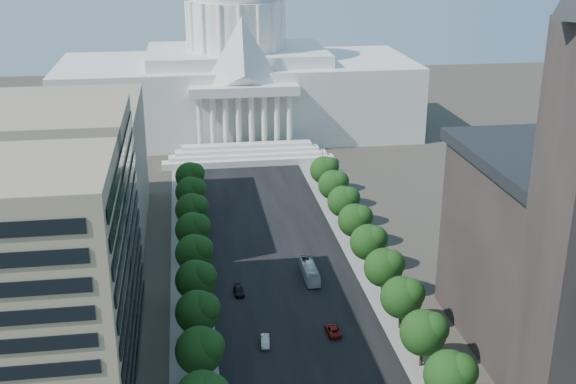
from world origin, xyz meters
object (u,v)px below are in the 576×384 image
car_red (333,330)px  city_bus (309,271)px  car_silver (265,341)px  car_dark_b (239,291)px

car_red → city_bus: (-0.40, 21.91, 0.83)m
car_silver → city_bus: city_bus is taller
car_dark_b → city_bus: 15.77m
city_bus → car_red: bearing=-89.7°
car_silver → car_red: (12.34, 1.94, -0.01)m
car_silver → car_red: bearing=14.1°
car_red → city_bus: city_bus is taller
car_silver → car_red: car_silver is taller
car_red → city_bus: bearing=-90.8°
car_silver → car_red: 12.49m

